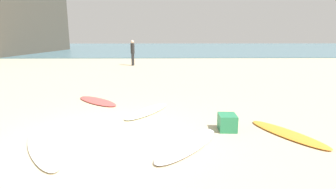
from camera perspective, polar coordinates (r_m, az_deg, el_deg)
ground_plane at (r=5.97m, az=-13.79°, el=-9.47°), size 120.00×120.00×0.00m
ocean_water at (r=45.38m, az=-2.74°, el=9.82°), size 120.00×40.00×0.08m
surfboard_0 at (r=5.54m, az=4.20°, el=-10.44°), size 1.72×2.09×0.08m
surfboard_1 at (r=5.87m, az=-24.79°, el=-10.33°), size 1.60×2.16×0.07m
surfboard_2 at (r=7.85m, az=-4.40°, el=-3.49°), size 1.49×1.98×0.07m
surfboard_4 at (r=6.67m, az=23.86°, el=-7.55°), size 1.37×2.06×0.06m
surfboard_5 at (r=9.30m, az=-14.66°, el=-1.34°), size 1.80×1.78×0.07m
beachgoer_near at (r=19.79m, az=-7.46°, el=9.01°), size 0.33×0.34×1.80m
beach_cooler at (r=6.50m, az=12.38°, el=-5.76°), size 0.42×0.50×0.38m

